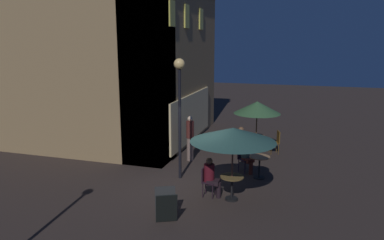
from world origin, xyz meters
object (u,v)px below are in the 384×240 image
cafe_chair_2 (239,143)px  patron_standing_3 (190,138)px  cafe_table_0 (232,183)px  cafe_table_1 (256,140)px  street_lamp_near_corner (180,92)px  patron_seated_1 (242,139)px  cafe_chair_0 (206,179)px  patio_umbrella_0 (233,135)px  cafe_chair_1 (276,140)px  patio_umbrella_1 (257,108)px  patron_seated_2 (247,154)px  cafe_table_2 (259,163)px  patron_seated_0 (211,175)px  menu_sandwich_board (166,205)px  cafe_chair_3 (244,156)px

cafe_chair_2 → patron_standing_3: (-1.17, 1.73, 0.36)m
cafe_table_0 → cafe_table_1: 4.80m
street_lamp_near_corner → patron_seated_1: size_ratio=3.38×
cafe_table_1 → patron_seated_1: bearing=125.7°
street_lamp_near_corner → cafe_chair_0: bearing=-133.9°
patio_umbrella_0 → cafe_chair_1: bearing=-9.9°
cafe_chair_2 → patron_seated_1: bearing=0.0°
cafe_chair_1 → patron_standing_3: patron_standing_3 is taller
patio_umbrella_1 → cafe_chair_1: bearing=-70.9°
cafe_table_1 → patron_seated_1: size_ratio=0.65×
patron_seated_2 → patio_umbrella_1: bearing=127.4°
patron_seated_1 → patron_seated_2: bearing=-111.6°
cafe_table_2 → patron_seated_0: patron_seated_0 is taller
cafe_table_2 → patio_umbrella_0: 2.56m
cafe_table_2 → patron_standing_3: bearing=68.4°
cafe_table_2 → patio_umbrella_0: size_ratio=0.31×
menu_sandwich_board → patron_seated_1: size_ratio=0.69×
street_lamp_near_corner → patron_seated_1: 4.25m
patron_seated_0 → patron_seated_1: size_ratio=1.02×
patio_umbrella_0 → patron_seated_0: size_ratio=2.02×
street_lamp_near_corner → cafe_chair_0: (-1.21, -1.26, -2.44)m
patron_seated_2 → cafe_table_0: bearing=-53.1°
patio_umbrella_1 → patron_seated_0: (-4.78, 0.72, -1.27)m
cafe_chair_2 → patron_seated_1: (0.08, -0.12, 0.14)m
patron_standing_3 → patio_umbrella_0: bearing=-167.5°
cafe_table_2 → patron_standing_3: 3.09m
cafe_table_1 → patron_seated_1: patron_seated_1 is taller
cafe_table_1 → patio_umbrella_0: patio_umbrella_0 is taller
cafe_table_2 → patio_umbrella_0: bearing=164.6°
cafe_chair_2 → cafe_table_2: bearing=-99.6°
patio_umbrella_0 → cafe_chair_0: 1.64m
menu_sandwich_board → cafe_chair_0: cafe_chair_0 is taller
patron_seated_0 → patron_seated_1: (4.40, -0.20, -0.00)m
patio_umbrella_0 → cafe_chair_3: patio_umbrella_0 is taller
cafe_table_2 → menu_sandwich_board: bearing=153.1°
patron_seated_1 → patron_seated_2: 2.04m
menu_sandwich_board → cafe_chair_0: bearing=-44.1°
street_lamp_near_corner → cafe_table_2: street_lamp_near_corner is taller
menu_sandwich_board → patron_seated_1: patron_seated_1 is taller
patio_umbrella_0 → cafe_chair_2: patio_umbrella_0 is taller
cafe_chair_0 → cafe_chair_1: cafe_chair_1 is taller
patio_umbrella_0 → menu_sandwich_board: bearing=142.3°
cafe_table_1 → cafe_table_2: size_ratio=1.02×
cafe_chair_1 → cafe_chair_3: bearing=50.3°
cafe_table_0 → patron_seated_1: patron_seated_1 is taller
street_lamp_near_corner → cafe_table_2: size_ratio=5.28×
patron_standing_3 → cafe_chair_1: bearing=-82.4°
menu_sandwich_board → cafe_chair_2: size_ratio=0.89×
patio_umbrella_1 → patron_standing_3: (-1.63, 2.37, -1.05)m
cafe_table_2 → cafe_chair_0: 2.42m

